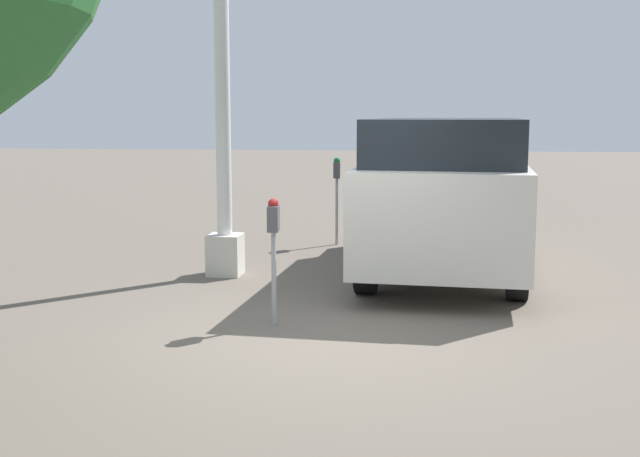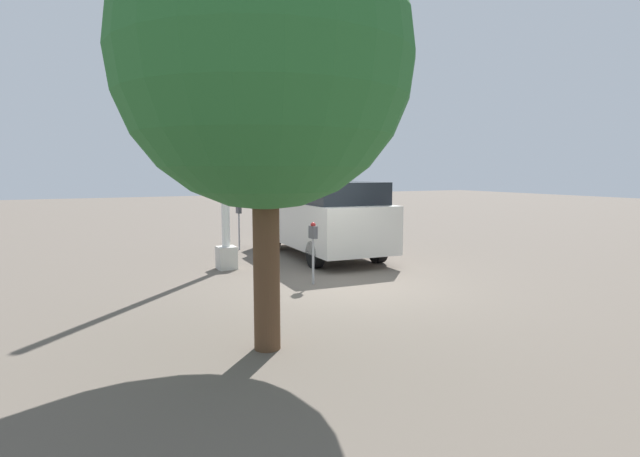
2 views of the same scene
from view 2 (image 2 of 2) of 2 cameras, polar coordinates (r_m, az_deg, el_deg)
ground_plane at (r=10.41m, az=2.80°, el=-6.57°), size 80.00×80.00×0.00m
parking_meter_near at (r=10.39m, az=-0.79°, el=-1.17°), size 0.21×0.12×1.31m
parking_meter_far at (r=15.17m, az=-9.27°, el=1.56°), size 0.21×0.12×1.44m
lamp_post at (r=12.16m, az=-10.85°, el=6.62°), size 0.44×0.44×6.27m
parked_van at (r=13.91m, az=0.25°, el=1.50°), size 5.27×2.31×2.09m
street_tree at (r=6.63m, az=-6.42°, el=18.46°), size 3.77×3.77×5.63m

